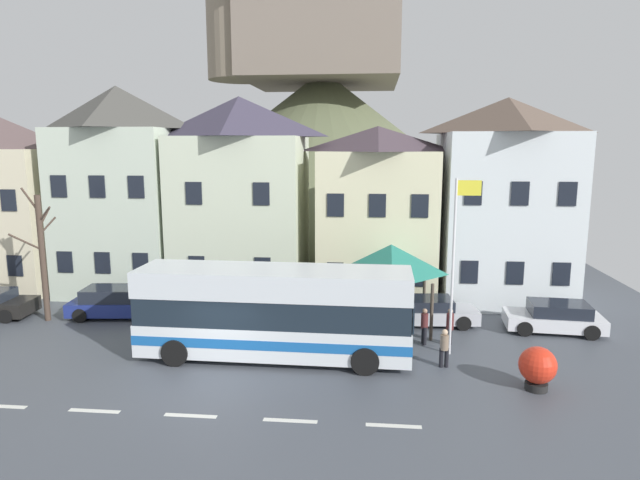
% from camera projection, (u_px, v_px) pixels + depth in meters
% --- Properties ---
extents(ground_plane, '(40.00, 60.00, 0.07)m').
position_uv_depth(ground_plane, '(210.00, 387.00, 17.90)').
color(ground_plane, '#484D56').
extents(townhouse_00, '(6.28, 5.11, 9.58)m').
position_uv_depth(townhouse_00, '(5.00, 204.00, 29.84)').
color(townhouse_00, beige).
rests_on(townhouse_00, ground_plane).
extents(townhouse_01, '(6.01, 5.16, 11.08)m').
position_uv_depth(townhouse_01, '(122.00, 191.00, 29.07)').
color(townhouse_01, beige).
rests_on(townhouse_01, ground_plane).
extents(townhouse_02, '(6.67, 5.35, 10.49)m').
position_uv_depth(townhouse_02, '(241.00, 198.00, 28.59)').
color(townhouse_02, beige).
rests_on(townhouse_02, ground_plane).
extents(townhouse_03, '(5.93, 6.98, 8.98)m').
position_uv_depth(townhouse_03, '(377.00, 211.00, 28.81)').
color(townhouse_03, beige).
rests_on(townhouse_03, ground_plane).
extents(townhouse_04, '(6.30, 6.32, 10.36)m').
position_uv_depth(townhouse_04, '(503.00, 200.00, 27.74)').
color(townhouse_04, silver).
rests_on(townhouse_04, ground_plane).
extents(hilltop_castle, '(38.44, 38.44, 22.26)m').
position_uv_depth(hilltop_castle, '(322.00, 149.00, 47.64)').
color(hilltop_castle, '#5C6345').
rests_on(hilltop_castle, ground_plane).
extents(transit_bus, '(10.26, 2.80, 3.45)m').
position_uv_depth(transit_bus, '(274.00, 313.00, 20.11)').
color(transit_bus, silver).
rests_on(transit_bus, ground_plane).
extents(bus_shelter, '(3.60, 3.60, 3.70)m').
position_uv_depth(bus_shelter, '(391.00, 259.00, 23.50)').
color(bus_shelter, '#473D33').
rests_on(bus_shelter, ground_plane).
extents(parked_car_00, '(4.46, 2.37, 1.39)m').
position_uv_depth(parked_car_00, '(116.00, 302.00, 25.28)').
color(parked_car_00, navy).
rests_on(parked_car_00, ground_plane).
extents(parked_car_01, '(4.14, 2.22, 1.28)m').
position_uv_depth(parked_car_01, '(555.00, 317.00, 23.20)').
color(parked_car_01, white).
rests_on(parked_car_01, ground_plane).
extents(parked_car_03, '(4.57, 2.17, 1.20)m').
position_uv_depth(parked_car_03, '(425.00, 311.00, 24.18)').
color(parked_car_03, silver).
rests_on(parked_car_03, ground_plane).
extents(pedestrian_00, '(0.29, 0.35, 1.49)m').
position_uv_depth(pedestrian_00, '(424.00, 326.00, 21.65)').
color(pedestrian_00, black).
rests_on(pedestrian_00, ground_plane).
extents(pedestrian_01, '(0.34, 0.31, 1.43)m').
position_uv_depth(pedestrian_01, '(444.00, 347.00, 19.37)').
color(pedestrian_01, black).
rests_on(pedestrian_01, ground_plane).
extents(pedestrian_02, '(0.30, 0.33, 1.53)m').
position_uv_depth(pedestrian_02, '(450.00, 326.00, 21.53)').
color(pedestrian_02, black).
rests_on(pedestrian_02, ground_plane).
extents(public_bench, '(1.69, 0.48, 0.87)m').
position_uv_depth(public_bench, '(347.00, 303.00, 25.94)').
color(public_bench, brown).
rests_on(public_bench, ground_plane).
extents(flagpole, '(0.95, 0.10, 6.77)m').
position_uv_depth(flagpole, '(456.00, 254.00, 20.07)').
color(flagpole, silver).
rests_on(flagpole, ground_plane).
extents(harbour_buoy, '(1.21, 1.21, 1.46)m').
position_uv_depth(harbour_buoy, '(538.00, 367.00, 17.54)').
color(harbour_buoy, black).
rests_on(harbour_buoy, ground_plane).
extents(bare_tree_01, '(1.77, 1.57, 6.14)m').
position_uv_depth(bare_tree_01, '(42.00, 254.00, 24.25)').
color(bare_tree_01, '#47382D').
rests_on(bare_tree_01, ground_plane).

